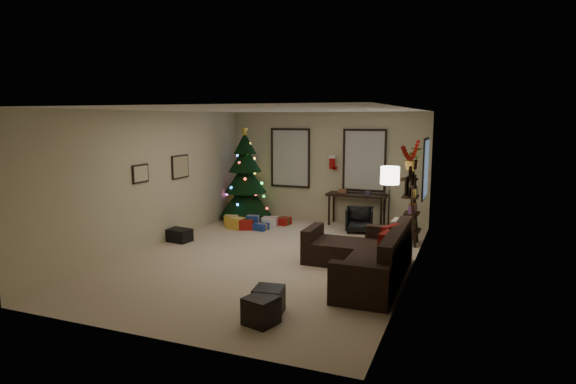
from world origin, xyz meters
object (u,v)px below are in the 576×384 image
(sofa, at_px, (367,259))
(desk_chair, at_px, (359,220))
(desk, at_px, (357,198))
(bookshelf, at_px, (413,208))
(christmas_tree, at_px, (245,181))

(sofa, bearing_deg, desk_chair, 105.22)
(desk, height_order, bookshelf, bookshelf)
(sofa, bearing_deg, christmas_tree, 139.95)
(sofa, xyz_separation_m, desk_chair, (-0.79, 2.91, 0.01))
(christmas_tree, relative_size, desk_chair, 4.21)
(sofa, xyz_separation_m, bookshelf, (0.45, 2.24, 0.48))
(christmas_tree, xyz_separation_m, desk, (2.76, 0.39, -0.31))
(christmas_tree, height_order, bookshelf, christmas_tree)
(christmas_tree, relative_size, sofa, 0.91)
(christmas_tree, bearing_deg, sofa, -40.05)
(desk_chair, bearing_deg, sofa, -85.50)
(sofa, height_order, desk_chair, sofa)
(desk, distance_m, desk_chair, 0.79)
(bookshelf, bearing_deg, sofa, -101.27)
(desk_chair, distance_m, bookshelf, 1.48)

